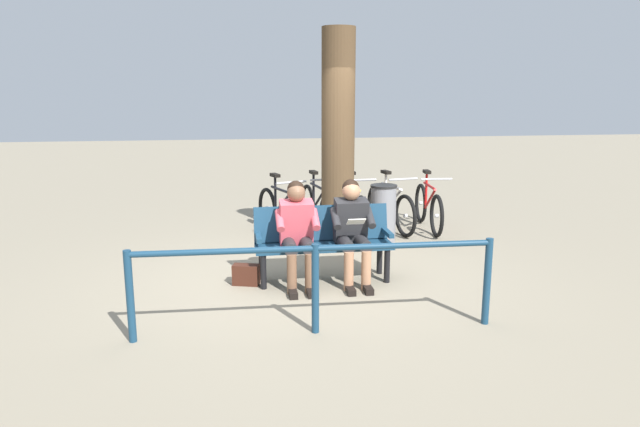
{
  "coord_description": "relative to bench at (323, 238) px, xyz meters",
  "views": [
    {
      "loc": [
        0.73,
        6.53,
        2.22
      ],
      "look_at": [
        -0.3,
        -0.22,
        0.75
      ],
      "focal_mm": 32.5,
      "sensor_mm": 36.0,
      "label": 1
    }
  ],
  "objects": [
    {
      "name": "person_companion",
      "position": [
        0.32,
        0.17,
        0.16
      ],
      "size": [
        0.49,
        0.77,
        1.2
      ],
      "rotation": [
        0.0,
        0.0,
        0.01
      ],
      "color": "#D84C59",
      "rests_on": "ground"
    },
    {
      "name": "ground_plane",
      "position": [
        0.3,
        -0.0,
        -0.51
      ],
      "size": [
        40.0,
        40.0,
        0.0
      ],
      "primitive_type": "plane",
      "color": "gray"
    },
    {
      "name": "bicycle_green",
      "position": [
        -0.86,
        -2.31,
        -0.15
      ],
      "size": [
        0.48,
        1.68,
        0.94
      ],
      "rotation": [
        0.0,
        0.0,
        1.6
      ],
      "color": "black",
      "rests_on": "ground"
    },
    {
      "name": "handbag",
      "position": [
        0.91,
        0.09,
        -0.39
      ],
      "size": [
        0.33,
        0.22,
        0.24
      ],
      "primitive_type": "cube",
      "rotation": [
        0.0,
        0.0,
        -0.29
      ],
      "color": "#3F1E14",
      "rests_on": "ground"
    },
    {
      "name": "litter_bin",
      "position": [
        -1.16,
        -1.61,
        -0.08
      ],
      "size": [
        0.39,
        0.39,
        0.84
      ],
      "color": "slate",
      "rests_on": "ground"
    },
    {
      "name": "bicycle_blue",
      "position": [
        -0.29,
        -2.43,
        -0.15
      ],
      "size": [
        0.48,
        1.67,
        0.94
      ],
      "rotation": [
        0.0,
        0.0,
        1.74
      ],
      "color": "black",
      "rests_on": "ground"
    },
    {
      "name": "bicycle_purple",
      "position": [
        -1.45,
        -2.28,
        -0.15
      ],
      "size": [
        0.51,
        1.66,
        0.94
      ],
      "rotation": [
        0.0,
        0.0,
        1.77
      ],
      "color": "black",
      "rests_on": "ground"
    },
    {
      "name": "tree_trunk",
      "position": [
        -0.44,
        -1.45,
        1.01
      ],
      "size": [
        0.46,
        0.46,
        3.04
      ],
      "primitive_type": "cylinder",
      "color": "#4C3823",
      "rests_on": "ground"
    },
    {
      "name": "person_reading",
      "position": [
        -0.32,
        0.16,
        0.16
      ],
      "size": [
        0.49,
        0.77,
        1.2
      ],
      "rotation": [
        0.0,
        0.0,
        0.01
      ],
      "color": "#262628",
      "rests_on": "ground"
    },
    {
      "name": "bicycle_red",
      "position": [
        -2.07,
        -2.22,
        -0.15
      ],
      "size": [
        0.48,
        1.68,
        0.94
      ],
      "rotation": [
        0.0,
        0.0,
        1.49
      ],
      "color": "black",
      "rests_on": "ground"
    },
    {
      "name": "railing_fence",
      "position": [
        0.31,
        1.53,
        0.09
      ],
      "size": [
        3.37,
        0.16,
        0.85
      ],
      "rotation": [
        0.0,
        0.0,
        -0.03
      ],
      "color": "navy",
      "rests_on": "ground"
    },
    {
      "name": "bench",
      "position": [
        0.0,
        0.0,
        0.0
      ],
      "size": [
        1.6,
        0.49,
        0.87
      ],
      "rotation": [
        0.0,
        0.0,
        0.01
      ],
      "color": "navy",
      "rests_on": "ground"
    },
    {
      "name": "bicycle_silver",
      "position": [
        0.32,
        -2.22,
        -0.15
      ],
      "size": [
        0.68,
        1.6,
        0.94
      ],
      "rotation": [
        0.0,
        0.0,
        1.91
      ],
      "color": "black",
      "rests_on": "ground"
    }
  ]
}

